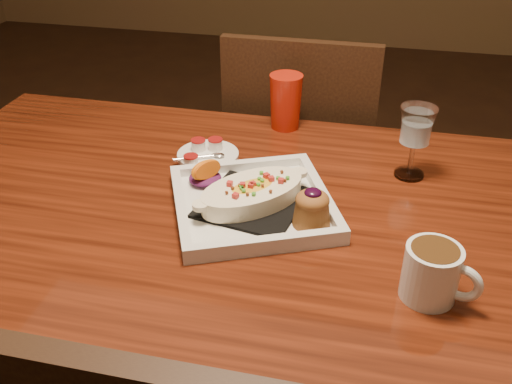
% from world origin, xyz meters
% --- Properties ---
extents(table, '(1.50, 0.90, 0.75)m').
position_xyz_m(table, '(0.00, 0.00, 0.65)').
color(table, maroon).
rests_on(table, floor).
extents(chair_far, '(0.42, 0.42, 0.93)m').
position_xyz_m(chair_far, '(-0.00, 0.63, 0.51)').
color(chair_far, black).
rests_on(chair_far, floor).
extents(plate, '(0.38, 0.38, 0.08)m').
position_xyz_m(plate, '(0.00, 0.03, 0.78)').
color(plate, white).
rests_on(plate, table).
extents(coffee_mug, '(0.12, 0.08, 0.09)m').
position_xyz_m(coffee_mug, '(0.31, -0.14, 0.80)').
color(coffee_mug, white).
rests_on(coffee_mug, table).
extents(goblet, '(0.07, 0.07, 0.15)m').
position_xyz_m(goblet, '(0.28, 0.23, 0.86)').
color(goblet, silver).
rests_on(goblet, table).
extents(saucer, '(0.13, 0.13, 0.09)m').
position_xyz_m(saucer, '(-0.15, 0.21, 0.76)').
color(saucer, white).
rests_on(saucer, table).
extents(creamer_loose, '(0.03, 0.03, 0.02)m').
position_xyz_m(creamer_loose, '(-0.17, 0.17, 0.76)').
color(creamer_loose, white).
rests_on(creamer_loose, table).
extents(red_tumbler, '(0.08, 0.08, 0.13)m').
position_xyz_m(red_tumbler, '(-0.01, 0.40, 0.82)').
color(red_tumbler, red).
rests_on(red_tumbler, table).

